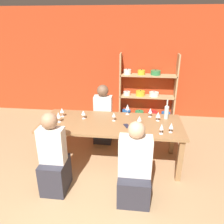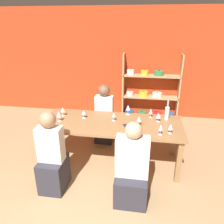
{
  "view_description": "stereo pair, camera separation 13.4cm",
  "coord_description": "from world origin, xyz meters",
  "px_view_note": "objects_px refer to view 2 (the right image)",
  "views": [
    {
      "loc": [
        0.58,
        -1.78,
        2.31
      ],
      "look_at": [
        0.18,
        1.63,
        0.91
      ],
      "focal_mm": 35.0,
      "sensor_mm": 36.0,
      "label": 1
    },
    {
      "loc": [
        0.71,
        -1.76,
        2.31
      ],
      "look_at": [
        0.18,
        1.63,
        0.91
      ],
      "focal_mm": 35.0,
      "sensor_mm": 36.0,
      "label": 2
    }
  ],
  "objects_px": {
    "wine_glass_red_f": "(128,108)",
    "wine_glass_white_c": "(158,116)",
    "wine_glass_red_d": "(135,124)",
    "wine_glass_red_a": "(59,114)",
    "wine_glass_red_c": "(114,115)",
    "dining_table": "(111,127)",
    "wine_glass_red_b": "(63,110)",
    "wine_glass_white_b": "(161,128)",
    "wine_glass_red_g": "(151,111)",
    "wine_glass_white_a": "(84,113)",
    "person_near_a": "(132,172)",
    "wine_glass_empty_a": "(171,127)",
    "wine_glass_red_e": "(139,119)",
    "shelf_unit": "(149,95)",
    "wine_bottle_green": "(167,112)",
    "cell_phone": "(126,126)",
    "person_near_b": "(52,161)",
    "person_far_a": "(105,120)"
  },
  "relations": [
    {
      "from": "wine_glass_white_a",
      "to": "person_near_a",
      "type": "bearing_deg",
      "value": -45.5
    },
    {
      "from": "wine_glass_empty_a",
      "to": "dining_table",
      "type": "bearing_deg",
      "value": 165.28
    },
    {
      "from": "wine_glass_red_d",
      "to": "person_near_a",
      "type": "height_order",
      "value": "person_near_a"
    },
    {
      "from": "wine_glass_red_d",
      "to": "wine_glass_red_e",
      "type": "distance_m",
      "value": 0.19
    },
    {
      "from": "wine_glass_red_a",
      "to": "shelf_unit",
      "type": "bearing_deg",
      "value": 55.11
    },
    {
      "from": "wine_glass_white_b",
      "to": "person_near_a",
      "type": "relative_size",
      "value": 0.14
    },
    {
      "from": "wine_glass_red_b",
      "to": "wine_glass_red_f",
      "type": "height_order",
      "value": "wine_glass_red_f"
    },
    {
      "from": "wine_glass_red_f",
      "to": "cell_phone",
      "type": "height_order",
      "value": "wine_glass_red_f"
    },
    {
      "from": "shelf_unit",
      "to": "wine_glass_white_c",
      "type": "xyz_separation_m",
      "value": [
        0.13,
        -1.94,
        0.25
      ]
    },
    {
      "from": "wine_glass_empty_a",
      "to": "person_near_a",
      "type": "distance_m",
      "value": 0.9
    },
    {
      "from": "wine_glass_white_b",
      "to": "wine_glass_red_c",
      "type": "bearing_deg",
      "value": 153.01
    },
    {
      "from": "wine_glass_red_b",
      "to": "wine_glass_empty_a",
      "type": "distance_m",
      "value": 1.89
    },
    {
      "from": "wine_glass_red_c",
      "to": "person_far_a",
      "type": "xyz_separation_m",
      "value": [
        -0.29,
        0.67,
        -0.41
      ]
    },
    {
      "from": "wine_bottle_green",
      "to": "person_near_b",
      "type": "xyz_separation_m",
      "value": [
        -1.66,
        -1.08,
        -0.42
      ]
    },
    {
      "from": "cell_phone",
      "to": "shelf_unit",
      "type": "bearing_deg",
      "value": 80.31
    },
    {
      "from": "wine_glass_red_b",
      "to": "person_far_a",
      "type": "xyz_separation_m",
      "value": [
        0.64,
        0.6,
        -0.42
      ]
    },
    {
      "from": "wine_glass_red_f",
      "to": "person_far_a",
      "type": "relative_size",
      "value": 0.16
    },
    {
      "from": "wine_bottle_green",
      "to": "wine_glass_red_g",
      "type": "distance_m",
      "value": 0.28
    },
    {
      "from": "wine_glass_red_e",
      "to": "shelf_unit",
      "type": "bearing_deg",
      "value": 85.19
    },
    {
      "from": "dining_table",
      "to": "wine_glass_white_c",
      "type": "xyz_separation_m",
      "value": [
        0.78,
        0.16,
        0.19
      ]
    },
    {
      "from": "wine_glass_red_a",
      "to": "wine_glass_red_c",
      "type": "height_order",
      "value": "wine_glass_red_a"
    },
    {
      "from": "wine_glass_red_e",
      "to": "wine_glass_empty_a",
      "type": "bearing_deg",
      "value": -21.91
    },
    {
      "from": "wine_glass_red_g",
      "to": "wine_glass_red_b",
      "type": "bearing_deg",
      "value": -173.77
    },
    {
      "from": "wine_glass_red_g",
      "to": "person_near_b",
      "type": "distance_m",
      "value": 1.83
    },
    {
      "from": "wine_bottle_green",
      "to": "person_near_a",
      "type": "xyz_separation_m",
      "value": [
        -0.51,
        -1.11,
        -0.47
      ]
    },
    {
      "from": "wine_glass_white_c",
      "to": "wine_glass_red_g",
      "type": "bearing_deg",
      "value": 128.27
    },
    {
      "from": "cell_phone",
      "to": "wine_glass_red_d",
      "type": "bearing_deg",
      "value": -42.54
    },
    {
      "from": "wine_glass_red_b",
      "to": "cell_phone",
      "type": "xyz_separation_m",
      "value": [
        1.17,
        -0.26,
        -0.11
      ]
    },
    {
      "from": "wine_glass_red_f",
      "to": "person_near_a",
      "type": "xyz_separation_m",
      "value": [
        0.17,
        -1.22,
        -0.47
      ]
    },
    {
      "from": "wine_glass_white_a",
      "to": "person_near_b",
      "type": "xyz_separation_m",
      "value": [
        -0.23,
        -0.91,
        -0.4
      ]
    },
    {
      "from": "wine_glass_white_c",
      "to": "wine_glass_red_d",
      "type": "bearing_deg",
      "value": -132.88
    },
    {
      "from": "wine_bottle_green",
      "to": "wine_glass_red_a",
      "type": "distance_m",
      "value": 1.84
    },
    {
      "from": "wine_glass_red_c",
      "to": "wine_glass_red_g",
      "type": "height_order",
      "value": "wine_glass_red_g"
    },
    {
      "from": "wine_glass_red_c",
      "to": "wine_glass_red_d",
      "type": "height_order",
      "value": "wine_glass_red_d"
    },
    {
      "from": "wine_glass_red_g",
      "to": "person_near_a",
      "type": "height_order",
      "value": "person_near_a"
    },
    {
      "from": "wine_glass_red_b",
      "to": "dining_table",
      "type": "bearing_deg",
      "value": -9.5
    },
    {
      "from": "wine_glass_white_b",
      "to": "wine_glass_red_f",
      "type": "height_order",
      "value": "wine_glass_red_f"
    },
    {
      "from": "wine_glass_red_f",
      "to": "wine_glass_white_c",
      "type": "bearing_deg",
      "value": -23.23
    },
    {
      "from": "wine_glass_white_b",
      "to": "wine_glass_red_e",
      "type": "height_order",
      "value": "wine_glass_white_b"
    },
    {
      "from": "wine_glass_white_c",
      "to": "wine_glass_red_g",
      "type": "height_order",
      "value": "wine_glass_red_g"
    },
    {
      "from": "cell_phone",
      "to": "wine_glass_empty_a",
      "type": "bearing_deg",
      "value": -11.37
    },
    {
      "from": "shelf_unit",
      "to": "wine_glass_red_c",
      "type": "xyz_separation_m",
      "value": [
        -0.61,
        -2.03,
        0.25
      ]
    },
    {
      "from": "wine_glass_red_f",
      "to": "wine_glass_red_g",
      "type": "distance_m",
      "value": 0.41
    },
    {
      "from": "wine_glass_white_b",
      "to": "wine_glass_red_b",
      "type": "xyz_separation_m",
      "value": [
        -1.69,
        0.47,
        0.0
      ]
    },
    {
      "from": "wine_glass_white_a",
      "to": "person_near_a",
      "type": "distance_m",
      "value": 1.39
    },
    {
      "from": "wine_bottle_green",
      "to": "wine_glass_red_e",
      "type": "xyz_separation_m",
      "value": [
        -0.47,
        -0.33,
        -0.02
      ]
    },
    {
      "from": "wine_glass_red_c",
      "to": "wine_glass_red_d",
      "type": "distance_m",
      "value": 0.49
    },
    {
      "from": "wine_glass_empty_a",
      "to": "wine_glass_red_c",
      "type": "xyz_separation_m",
      "value": [
        -0.91,
        0.32,
        -0.0
      ]
    },
    {
      "from": "dining_table",
      "to": "wine_glass_red_b",
      "type": "relative_size",
      "value": 14.68
    },
    {
      "from": "dining_table",
      "to": "wine_glass_red_b",
      "type": "height_order",
      "value": "wine_glass_red_b"
    }
  ]
}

